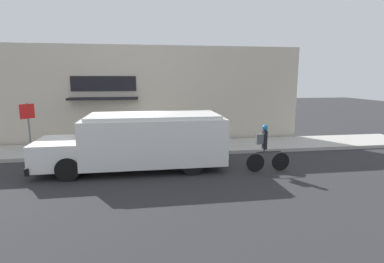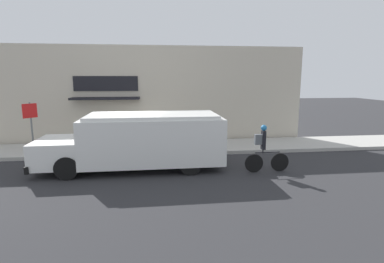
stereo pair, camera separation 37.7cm
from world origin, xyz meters
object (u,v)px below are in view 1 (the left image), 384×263
object	(u,v)px
cyclist	(266,149)
trash_bin	(92,140)
school_bus	(142,140)
stop_sign_post	(28,120)

from	to	relation	value
cyclist	trash_bin	bearing A→B (deg)	147.97
school_bus	trash_bin	world-z (taller)	school_bus
stop_sign_post	school_bus	bearing A→B (deg)	-26.34
cyclist	stop_sign_post	distance (m)	9.67
cyclist	stop_sign_post	bearing A→B (deg)	158.66
school_bus	cyclist	distance (m)	4.49
school_bus	trash_bin	size ratio (longest dim) A/B	8.79
school_bus	cyclist	bearing A→B (deg)	-13.29
stop_sign_post	trash_bin	xyz separation A→B (m)	(2.38, 0.66, -1.07)
school_bus	cyclist	world-z (taller)	school_bus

